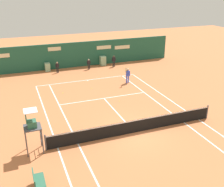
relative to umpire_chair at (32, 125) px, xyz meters
The scene contains 12 objects.
ground_plane 6.91m from the umpire_chair, ahead, with size 80.00×80.00×0.01m.
tennis_net 6.78m from the umpire_chair, ahead, with size 12.10×0.10×1.07m.
sponsor_back_wall 18.13m from the umpire_chair, 68.37° to the left, with size 25.00×1.02×3.01m.
umpire_chair is the anchor object (origin of this frame).
player_bench 3.60m from the umpire_chair, 93.40° to the right, with size 0.54×1.18×0.88m.
player_on_baseline 13.82m from the umpire_chair, 42.01° to the left, with size 0.74×0.63×1.76m.
ball_kid_centre_post 17.23m from the umpire_chair, 62.57° to the left, with size 0.42×0.19×1.27m.
ball_kid_left_post 15.87m from the umpire_chair, 74.57° to the left, with size 0.42×0.21×1.27m.
ball_kid_right_post 18.90m from the umpire_chair, 53.97° to the left, with size 0.46×0.23×1.39m.
tennis_ball_mid_court 11.12m from the umpire_chair, 54.75° to the left, with size 0.07×0.07×0.07m, color #CCE033.
tennis_ball_by_sideline 9.42m from the umpire_chair, 33.81° to the left, with size 0.07×0.07×0.07m, color #CCE033.
tennis_ball_near_service_line 9.63m from the umpire_chair, 68.36° to the left, with size 0.07×0.07×0.07m, color #CCE033.
Camera 1 is at (-7.31, -14.70, 9.50)m, focal length 43.74 mm.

